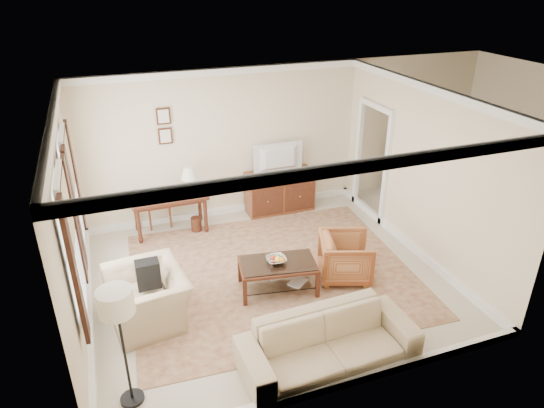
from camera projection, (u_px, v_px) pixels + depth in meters
room_shell at (266, 130)px, 6.76m from camera, size 5.51×5.01×2.91m
annex_bedroom at (452, 191)px, 10.04m from camera, size 3.00×2.70×2.90m
window_front at (71, 245)px, 5.74m from camera, size 0.12×1.56×1.80m
window_rear at (72, 192)px, 7.09m from camera, size 0.12×1.56×1.80m
doorway at (372, 163)px, 9.47m from camera, size 0.10×1.12×2.25m
rug at (272, 273)px, 7.94m from camera, size 4.66×4.06×0.01m
writing_desk at (169, 201)px, 8.93m from camera, size 1.37×0.69×0.75m
desk_chair at (157, 200)px, 9.23m from camera, size 0.51×0.51×1.05m
desk_lamp at (189, 180)px, 8.90m from camera, size 0.32×0.32×0.50m
framed_prints at (164, 126)px, 8.74m from camera, size 0.25×0.04×0.68m
sideboard at (279, 191)px, 9.85m from camera, size 1.37×0.53×0.84m
tv at (280, 150)px, 9.43m from camera, size 0.96×0.55×0.13m
coffee_table at (278, 269)px, 7.39m from camera, size 1.26×0.86×0.49m
fruit_bowl at (276, 259)px, 7.32m from camera, size 0.42×0.42×0.10m
book_a at (268, 276)px, 7.55m from camera, size 0.28×0.05×0.38m
book_b at (292, 280)px, 7.45m from camera, size 0.19×0.24×0.38m
striped_armchair at (346, 255)px, 7.68m from camera, size 0.96×0.99×0.81m
club_armchair at (147, 290)px, 6.69m from camera, size 0.89×1.25×1.01m
backpack at (148, 273)px, 6.62m from camera, size 0.32×0.38×0.40m
sofa at (329, 336)px, 5.96m from camera, size 2.25×0.73×0.87m
floor_lamp at (117, 311)px, 5.05m from camera, size 0.38×0.38×1.54m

